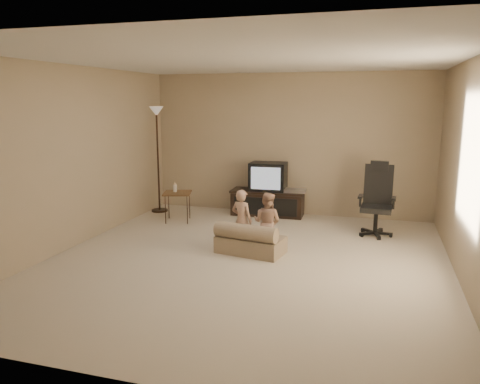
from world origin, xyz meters
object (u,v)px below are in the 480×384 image
object	(u,v)px
office_chair	(377,209)
side_table	(177,193)
toddler_left	(242,220)
floor_lamp	(157,136)
child_sofa	(249,241)
tv_stand	(268,193)
toddler_right	(267,222)

from	to	relation	value
office_chair	side_table	distance (m)	3.24
office_chair	toddler_left	xyz separation A→B (m)	(-1.74, -1.34, 0.02)
floor_lamp	child_sofa	size ratio (longest dim) A/B	2.02
tv_stand	floor_lamp	bearing A→B (deg)	-173.22
side_table	toddler_left	xyz separation A→B (m)	(1.50, -1.22, -0.06)
office_chair	side_table	size ratio (longest dim) A/B	1.65
tv_stand	floor_lamp	xyz separation A→B (m)	(-1.99, -0.30, 1.01)
office_chair	toddler_right	bearing A→B (deg)	-134.53
child_sofa	toddler_right	world-z (taller)	toddler_right
side_table	child_sofa	bearing A→B (deg)	-38.76
child_sofa	toddler_left	world-z (taller)	toddler_left
floor_lamp	toddler_left	world-z (taller)	floor_lamp
tv_stand	toddler_left	size ratio (longest dim) A/B	1.57
side_table	child_sofa	distance (m)	2.11
office_chair	child_sofa	xyz separation A→B (m)	(-1.61, -1.43, -0.23)
side_table	toddler_left	bearing A→B (deg)	-39.17
toddler_right	child_sofa	bearing A→B (deg)	49.54
tv_stand	side_table	distance (m)	1.62
office_chair	toddler_left	distance (m)	2.20
toddler_left	toddler_right	bearing A→B (deg)	-152.20
child_sofa	toddler_right	distance (m)	0.35
side_table	floor_lamp	distance (m)	1.24
toddler_right	tv_stand	bearing A→B (deg)	-64.47
office_chair	floor_lamp	size ratio (longest dim) A/B	0.58
toddler_left	toddler_right	distance (m)	0.34
side_table	child_sofa	xyz separation A→B (m)	(1.63, -1.31, -0.31)
tv_stand	child_sofa	distance (m)	2.20
side_table	tv_stand	bearing A→B (deg)	32.26
side_table	floor_lamp	bearing A→B (deg)	137.75
toddler_left	toddler_right	xyz separation A→B (m)	(0.34, 0.07, -0.02)
toddler_left	tv_stand	bearing A→B (deg)	-69.78
office_chair	toddler_left	bearing A→B (deg)	-139.18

